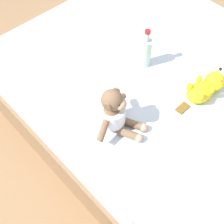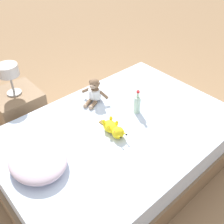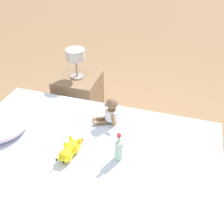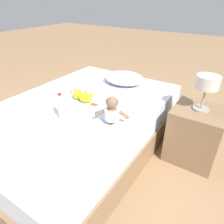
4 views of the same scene
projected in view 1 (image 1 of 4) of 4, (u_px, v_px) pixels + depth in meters
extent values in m
plane|color=#93704C|center=(172.00, 137.00, 2.00)|extent=(16.00, 16.00, 0.00)
cube|color=#846647|center=(176.00, 126.00, 1.89)|extent=(1.40, 2.04, 0.26)
cube|color=silver|center=(183.00, 101.00, 1.69)|extent=(1.36, 1.98, 0.23)
ellipsoid|color=brown|center=(112.00, 115.00, 1.41)|extent=(0.14, 0.14, 0.15)
cylinder|color=white|center=(112.00, 115.00, 1.40)|extent=(0.16, 0.16, 0.09)
sphere|color=brown|center=(112.00, 100.00, 1.32)|extent=(0.10, 0.10, 0.10)
ellipsoid|color=tan|center=(121.00, 104.00, 1.31)|extent=(0.07, 0.07, 0.04)
sphere|color=black|center=(122.00, 99.00, 1.31)|extent=(0.01, 0.01, 0.01)
sphere|color=black|center=(119.00, 105.00, 1.29)|extent=(0.01, 0.01, 0.01)
cylinder|color=brown|center=(116.00, 91.00, 1.33)|extent=(0.02, 0.03, 0.03)
cylinder|color=brown|center=(108.00, 106.00, 1.28)|extent=(0.02, 0.03, 0.03)
cylinder|color=brown|center=(120.00, 98.00, 1.45)|extent=(0.10, 0.07, 0.08)
cylinder|color=brown|center=(103.00, 131.00, 1.35)|extent=(0.10, 0.07, 0.08)
cylinder|color=brown|center=(133.00, 124.00, 1.45)|extent=(0.07, 0.11, 0.04)
cylinder|color=brown|center=(129.00, 134.00, 1.41)|extent=(0.07, 0.11, 0.04)
sphere|color=tan|center=(144.00, 128.00, 1.43)|extent=(0.04, 0.04, 0.04)
sphere|color=tan|center=(139.00, 138.00, 1.40)|extent=(0.04, 0.04, 0.04)
ellipsoid|color=yellow|center=(200.00, 92.00, 1.53)|extent=(0.16, 0.12, 0.08)
sphere|color=yellow|center=(214.00, 81.00, 1.56)|extent=(0.10, 0.10, 0.10)
cone|color=yellow|center=(216.00, 73.00, 1.58)|extent=(0.06, 0.04, 0.05)
sphere|color=black|center=(220.00, 69.00, 1.58)|extent=(0.02, 0.02, 0.02)
sphere|color=red|center=(211.00, 74.00, 1.55)|extent=(0.02, 0.02, 0.02)
sphere|color=red|center=(221.00, 81.00, 1.52)|extent=(0.02, 0.02, 0.02)
ellipsoid|color=yellow|center=(199.00, 79.00, 1.53)|extent=(0.03, 0.03, 0.05)
ellipsoid|color=yellow|center=(213.00, 89.00, 1.49)|extent=(0.03, 0.03, 0.05)
ellipsoid|color=yellow|center=(189.00, 87.00, 1.50)|extent=(0.03, 0.03, 0.05)
ellipsoid|color=yellow|center=(201.00, 97.00, 1.46)|extent=(0.03, 0.03, 0.05)
cube|color=brown|center=(182.00, 108.00, 1.52)|extent=(0.07, 0.04, 0.01)
cylinder|color=#B2D1B7|center=(145.00, 53.00, 1.63)|extent=(0.06, 0.06, 0.16)
cylinder|color=#B2D1B7|center=(147.00, 37.00, 1.54)|extent=(0.02, 0.02, 0.05)
cylinder|color=red|center=(148.00, 32.00, 1.51)|extent=(0.03, 0.03, 0.01)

